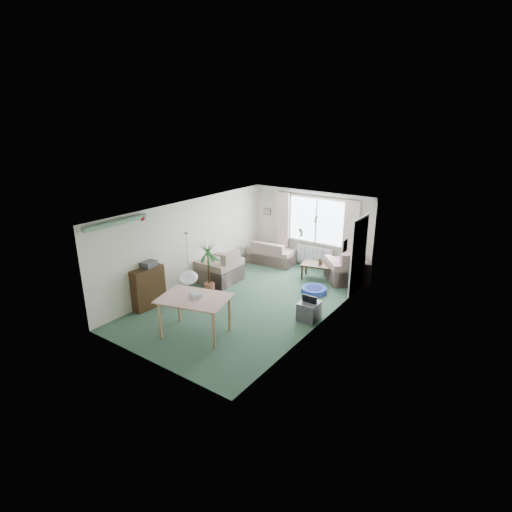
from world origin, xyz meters
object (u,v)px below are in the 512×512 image
Objects in this scene: tv_cube at (309,311)px; sofa at (272,252)px; armchair_left at (219,265)px; pet_bed at (314,290)px; houseplant at (209,267)px; armchair_corner at (347,265)px; coffee_table at (319,271)px; bookshelf at (148,288)px; dining_table at (195,316)px.

sofa is at bearing 134.23° from tv_cube.
armchair_left is 2.25× the size of tv_cube.
tv_cube is (2.80, -2.73, -0.15)m from sofa.
sofa is 2.17× the size of pet_bed.
pet_bed is at bearing 107.11° from armchair_left.
armchair_left reaches higher than tv_cube.
houseplant is at bearing 19.47° from armchair_left.
houseplant is (0.29, -0.78, 0.24)m from armchair_left.
armchair_corner is 2.73m from tv_cube.
armchair_left is 1.07× the size of coffee_table.
bookshelf is 0.76× the size of dining_table.
armchair_left reaches higher than dining_table.
bookshelf is 1.87m from dining_table.
houseplant is at bearing -127.37° from coffee_table.
dining_table is at bearing 29.09° from armchair_left.
houseplant reaches higher than dining_table.
armchair_corner is at bearing 72.96° from pet_bed.
sofa is at bearing -41.66° from armchair_corner.
bookshelf is (-0.34, -2.29, 0.04)m from armchair_left.
tv_cube is (0.22, -2.71, -0.26)m from armchair_corner.
bookshelf is 3.93m from tv_cube.
bookshelf reaches higher than pet_bed.
sofa is 2.58m from armchair_corner.
armchair_left is (-0.40, -2.13, 0.11)m from sofa.
houseplant is at bearing 123.77° from dining_table.
armchair_corner is at bearing 55.73° from bookshelf.
armchair_corner is at bearing 72.63° from dining_table.
armchair_left is at bearing -5.79° from armchair_corner.
armchair_left is 0.75× the size of houseplant.
armchair_corner is 1.05× the size of coffee_table.
houseplant reaches higher than sofa.
armchair_corner reaches higher than coffee_table.
tv_cube is at bearing 49.62° from dining_table.
dining_table is at bearing -107.49° from pet_bed.
tv_cube is (3.20, -0.60, -0.26)m from armchair_left.
armchair_left is (-2.98, -2.11, 0.01)m from armchair_corner.
dining_table is at bearing -131.86° from tv_cube.
armchair_left is 1.58× the size of pet_bed.
houseplant reaches higher than coffee_table.
coffee_table is 0.97× the size of bookshelf.
tv_cube is 1.58m from pet_bed.
armchair_corner reaches higher than tv_cube.
armchair_left is at bearing 110.52° from houseplant.
bookshelf is (-2.60, -4.09, 0.29)m from coffee_table.
dining_table is (1.21, -1.82, -0.30)m from houseplant.
dining_table is at bearing -99.77° from coffee_table.
sofa is 3.91m from tv_cube.
sofa is 4.49m from bookshelf.
armchair_corner is 1.56× the size of pet_bed.
houseplant is 2.89m from pet_bed.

